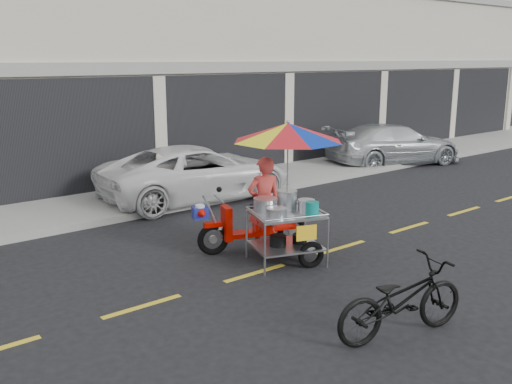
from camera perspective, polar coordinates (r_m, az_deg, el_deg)
ground at (r=10.48m, az=8.52°, el=-5.53°), size 90.00×90.00×0.00m
sidewalk at (r=14.60m, az=-7.48°, el=0.18°), size 45.00×3.00×0.15m
shophouse_block at (r=20.06m, az=-8.62°, el=15.66°), size 36.00×8.11×10.40m
centerline at (r=10.48m, az=8.52°, el=-5.51°), size 42.00×0.10×0.01m
white_pickup at (r=13.80m, az=-5.92°, el=1.94°), size 4.86×2.48×1.32m
silver_pickup at (r=18.88m, az=13.60°, el=4.67°), size 4.81×3.04×1.30m
near_bicycle at (r=7.28m, az=14.31°, el=-10.36°), size 1.95×1.05×0.97m
food_vendor_rig at (r=9.54m, az=2.18°, el=2.04°), size 2.35×2.40×2.39m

